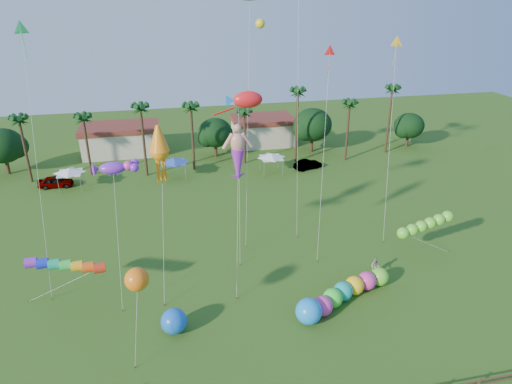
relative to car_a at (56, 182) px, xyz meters
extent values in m
plane|color=#285116|center=(22.28, -37.24, -0.78)|extent=(160.00, 160.00, 0.00)
cylinder|color=#3A2819|center=(-3.72, 2.76, 3.72)|extent=(0.36, 0.36, 9.00)
cylinder|color=#3A2819|center=(4.28, 3.76, 3.47)|extent=(0.36, 0.36, 8.50)
cylinder|color=#3A2819|center=(12.28, 1.76, 4.22)|extent=(0.36, 0.36, 10.00)
cylinder|color=#3A2819|center=(19.28, 2.76, 3.97)|extent=(0.36, 0.36, 9.50)
cylinder|color=#3A2819|center=(27.28, 3.76, 3.22)|extent=(0.36, 0.36, 8.00)
cylinder|color=#3A2819|center=(35.28, 2.76, 4.72)|extent=(0.36, 0.36, 11.00)
cylinder|color=#3A2819|center=(43.28, 1.76, 3.72)|extent=(0.36, 0.36, 9.00)
cylinder|color=#3A2819|center=(51.28, 3.76, 4.47)|extent=(0.36, 0.36, 10.50)
sphere|color=#113814|center=(-7.72, 6.76, 3.56)|extent=(5.88, 5.88, 5.88)
sphere|color=#113814|center=(23.28, 7.76, 3.25)|extent=(5.46, 5.46, 5.46)
sphere|color=#113814|center=(39.28, 6.76, 3.87)|extent=(6.30, 6.30, 6.30)
sphere|color=#113814|center=(56.28, 5.76, 2.94)|extent=(5.04, 5.04, 5.04)
cube|color=beige|center=(8.28, 12.76, 1.22)|extent=(12.00, 7.00, 4.00)
cube|color=beige|center=(32.28, 12.76, 1.22)|extent=(10.00, 7.00, 4.00)
pyramid|color=white|center=(2.28, -1.24, 1.97)|extent=(3.00, 3.00, 0.60)
pyramid|color=blue|center=(16.28, -0.24, 1.97)|extent=(3.00, 3.00, 0.60)
pyramid|color=white|center=(30.28, -1.24, 1.97)|extent=(3.00, 3.00, 0.60)
cube|color=brown|center=(34.28, -43.24, -0.28)|extent=(0.12, 0.12, 1.00)
imported|color=#4C4C54|center=(0.00, 0.00, 0.00)|extent=(4.64, 1.96, 1.57)
imported|color=#4C4C54|center=(36.12, -0.85, -0.07)|extent=(4.59, 2.72, 1.43)
imported|color=gray|center=(33.51, -28.99, 0.10)|extent=(1.07, 1.08, 1.76)
sphere|color=#DC39A2|center=(26.63, -33.45, 0.08)|extent=(1.72, 1.72, 1.72)
sphere|color=#38E836|center=(27.82, -32.62, 0.08)|extent=(1.72, 1.72, 1.72)
sphere|color=#17A39C|center=(29.07, -31.90, 0.08)|extent=(1.72, 1.72, 1.72)
sphere|color=yellow|center=(30.39, -31.34, 0.08)|extent=(1.72, 1.72, 1.72)
sphere|color=#E4359C|center=(31.77, -30.92, 0.08)|extent=(1.72, 1.72, 1.72)
sphere|color=#66D42F|center=(33.18, -30.55, 0.08)|extent=(1.72, 1.72, 1.72)
sphere|color=#1B8CF7|center=(25.16, -34.14, 0.32)|extent=(2.92, 2.92, 2.20)
sphere|color=blue|center=(14.37, -32.93, 0.26)|extent=(2.08, 2.08, 2.08)
cylinder|color=red|center=(6.99, -27.75, 2.71)|extent=(6.53, 1.39, 0.88)
cylinder|color=silver|center=(5.32, -27.05, 0.96)|extent=(6.60, 1.42, 3.51)
cylinder|color=brown|center=(2.03, -26.35, -0.70)|extent=(0.08, 0.08, 0.16)
ellipsoid|color=#68DD31|center=(37.40, -26.69, 2.03)|extent=(6.43, 3.53, 1.41)
cylinder|color=silver|center=(40.15, -26.78, 0.62)|extent=(5.51, 0.20, 2.83)
cylinder|color=brown|center=(42.90, -26.87, -0.70)|extent=(0.08, 0.08, 0.16)
sphere|color=orange|center=(12.09, -34.35, 5.53)|extent=(1.98, 1.98, 1.73)
cylinder|color=silver|center=(11.71, -35.28, 2.38)|extent=(0.78, 1.89, 6.32)
cylinder|color=brown|center=(11.34, -36.21, -0.70)|extent=(0.08, 0.08, 0.16)
cylinder|color=silver|center=(20.42, -28.05, 5.24)|extent=(1.00, 3.61, 12.06)
cylinder|color=brown|center=(19.94, -29.83, -0.70)|extent=(0.08, 0.08, 0.16)
ellipsoid|color=red|center=(23.09, -19.89, 14.60)|extent=(4.41, 1.78, 1.80)
cylinder|color=silver|center=(22.16, -22.26, 6.91)|extent=(1.89, 4.76, 15.39)
cylinder|color=brown|center=(21.23, -24.62, -0.70)|extent=(0.08, 0.08, 0.16)
cylinder|color=silver|center=(23.40, -18.16, 11.59)|extent=(1.89, 6.27, 24.76)
cylinder|color=brown|center=(22.47, -21.29, -0.70)|extent=(0.08, 0.08, 0.16)
cone|color=orange|center=(14.44, -24.65, 11.58)|extent=(2.29, 2.29, 4.87)
cylinder|color=silver|center=(14.05, -27.04, 5.40)|extent=(0.80, 4.80, 12.37)
cylinder|color=brown|center=(13.66, -29.43, -0.70)|extent=(0.08, 0.08, 0.16)
ellipsoid|color=purple|center=(10.63, -26.41, 11.09)|extent=(4.19, 3.34, 1.43)
cylinder|color=silver|center=(10.40, -27.92, 5.15)|extent=(0.48, 3.06, 11.88)
cylinder|color=brown|center=(10.17, -29.44, -0.70)|extent=(0.08, 0.08, 0.16)
cone|color=red|center=(30.52, -21.37, 19.01)|extent=(1.23, 0.26, 1.23)
cylinder|color=silver|center=(29.71, -23.53, 9.11)|extent=(1.65, 4.36, 19.80)
cylinder|color=brown|center=(28.90, -25.70, -0.70)|extent=(0.08, 0.08, 0.16)
cone|color=gold|center=(38.51, -18.86, 19.35)|extent=(1.37, 0.77, 1.36)
cylinder|color=silver|center=(37.82, -21.24, 9.28)|extent=(1.41, 4.79, 20.14)
cylinder|color=brown|center=(37.13, -23.63, -0.70)|extent=(0.08, 0.08, 0.16)
cone|color=#37EB70|center=(4.69, -21.59, 21.40)|extent=(1.31, 0.95, 1.36)
cylinder|color=silver|center=(4.34, -24.01, 10.31)|extent=(0.72, 4.87, 22.19)
cylinder|color=brown|center=(3.99, -26.43, -0.70)|extent=(0.08, 0.08, 0.16)
cylinder|color=silver|center=(28.47, -18.64, 14.55)|extent=(0.21, 3.69, 30.68)
cylinder|color=brown|center=(28.38, -20.47, -0.70)|extent=(0.08, 0.08, 0.16)
camera|label=1|loc=(14.56, -62.38, 24.31)|focal=32.00mm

